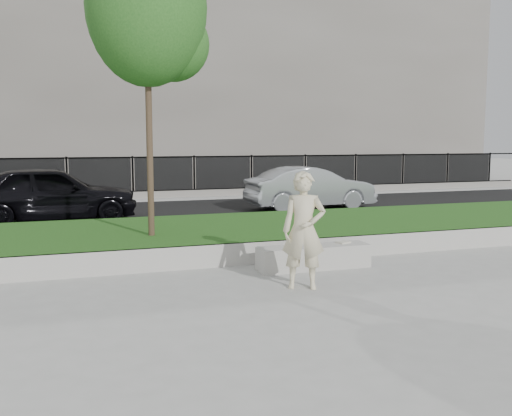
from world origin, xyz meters
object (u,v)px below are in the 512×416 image
object	(u,v)px
man	(304,230)
car_dark	(51,194)
book	(343,242)
young_tree	(151,14)
car_silver	(310,188)
stone_bench	(314,257)

from	to	relation	value
man	car_dark	distance (m)	8.93
man	book	bearing A→B (deg)	66.69
young_tree	car_silver	bearing A→B (deg)	43.86
stone_bench	young_tree	distance (m)	5.27
car_dark	car_silver	bearing A→B (deg)	-89.45
stone_bench	car_silver	size ratio (longest dim) A/B	0.49
young_tree	car_dark	size ratio (longest dim) A/B	1.27
stone_bench	young_tree	bearing A→B (deg)	140.26
young_tree	man	bearing A→B (deg)	-61.21
stone_bench	car_dark	world-z (taller)	car_dark
book	young_tree	bearing A→B (deg)	126.74
young_tree	car_dark	world-z (taller)	young_tree
stone_bench	car_silver	bearing A→B (deg)	66.18
man	young_tree	size ratio (longest dim) A/B	0.31
car_dark	man	bearing A→B (deg)	-158.28
book	car_dark	distance (m)	8.54
man	car_silver	bearing A→B (deg)	89.07
young_tree	book	bearing A→B (deg)	-33.02
book	car_dark	bearing A→B (deg)	104.85
book	young_tree	world-z (taller)	young_tree
man	young_tree	xyz separation A→B (m)	(-1.70, 3.10, 3.59)
car_silver	car_dark	bearing A→B (deg)	91.63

